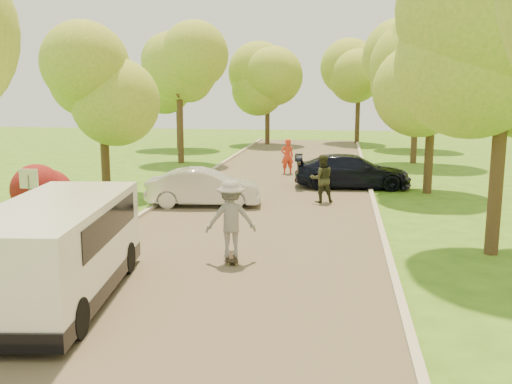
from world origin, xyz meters
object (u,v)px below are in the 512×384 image
Objects in this scene: skateboarder at (231,219)px; person_striped at (287,156)px; person_olive at (322,179)px; dark_sedan at (352,171)px; silver_sedan at (204,187)px; longboard at (231,257)px; street_sign at (30,191)px; minivan at (57,249)px.

skateboarder is 1.09× the size of person_striped.
person_olive is (2.02, -7.27, 0.03)m from person_striped.
person_striped is at bearing 37.32° from dark_sedan.
silver_sedan is at bearing 127.08° from dark_sedan.
skateboarder is at bearing -105.93° from longboard.
street_sign is 7.03m from silver_sedan.
person_olive is (5.05, 11.18, -0.16)m from minivan.
street_sign is at bearing 118.52° from minivan.
street_sign reaches higher than silver_sedan.
dark_sedan is 3.77m from person_olive.
street_sign is 5.89m from skateboarder.
minivan is 3.19× the size of person_striped.
person_striped is (2.33, 8.54, 0.21)m from silver_sedan.
silver_sedan is (0.70, 9.91, -0.40)m from minivan.
minivan reaches higher than dark_sedan.
minivan is at bearing 153.10° from dark_sedan.
person_striped is 0.97× the size of person_olive.
skateboarder reaches higher than person_olive.
street_sign is 10.74m from person_olive.
street_sign is at bearing 49.17° from person_striped.
street_sign reaches higher than longboard.
silver_sedan is 0.83× the size of dark_sedan.
street_sign is 15.71m from person_striped.
longboard is (-3.24, -11.55, -0.63)m from dark_sedan.
longboard is at bearing 70.98° from person_striped.
skateboarder is at bearing 39.12° from minivan.
longboard is at bearing -168.14° from silver_sedan.
street_sign is at bearing 142.58° from silver_sedan.
dark_sedan is (9.07, 10.87, -0.82)m from street_sign.
street_sign is 2.06× the size of longboard.
person_striped is at bearing -105.02° from longboard.
minivan reaches higher than longboard.
street_sign is 0.51× the size of silver_sedan.
street_sign reaches higher than person_olive.
person_striped is (5.83, 14.58, -0.65)m from street_sign.
skateboarder reaches higher than minivan.
dark_sedan is at bearing -124.43° from person_olive.
dark_sedan is 2.81× the size of person_striped.
person_olive is at bearing 157.20° from dark_sedan.
dark_sedan is at bearing -120.71° from longboard.
skateboarder is at bearing 60.35° from person_olive.
street_sign is 1.19× the size of person_striped.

